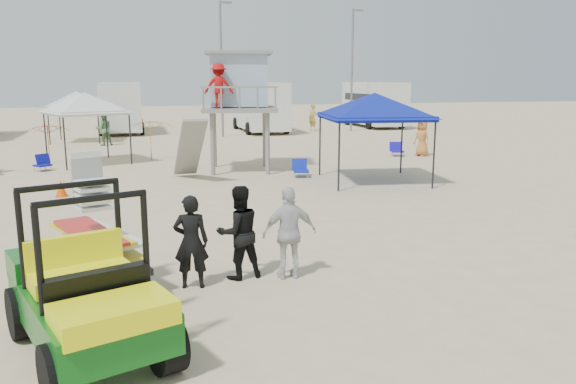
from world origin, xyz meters
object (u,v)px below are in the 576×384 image
object	(u,v)px
man_left	(191,242)
canopy_blue	(375,97)
utility_cart	(84,281)
surf_trailer	(96,242)
lifeguard_tower	(236,85)

from	to	relation	value
man_left	canopy_blue	xyz separation A→B (m)	(7.03, 8.48, 2.07)
utility_cart	surf_trailer	bearing A→B (deg)	89.75
lifeguard_tower	canopy_blue	xyz separation A→B (m)	(4.02, -3.63, -0.39)
man_left	canopy_blue	distance (m)	11.21
utility_cart	canopy_blue	bearing A→B (deg)	50.87
lifeguard_tower	canopy_blue	bearing A→B (deg)	-42.05
utility_cart	canopy_blue	distance (m)	13.69
surf_trailer	canopy_blue	bearing A→B (deg)	43.74
surf_trailer	canopy_blue	world-z (taller)	canopy_blue
lifeguard_tower	canopy_blue	distance (m)	5.43
man_left	lifeguard_tower	distance (m)	12.71
utility_cart	man_left	distance (m)	2.55
utility_cart	surf_trailer	xyz separation A→B (m)	(0.01, 2.34, -0.15)
surf_trailer	lifeguard_tower	distance (m)	12.87
man_left	lifeguard_tower	size ratio (longest dim) A/B	0.36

